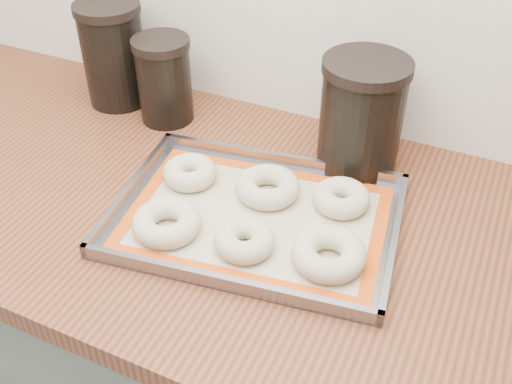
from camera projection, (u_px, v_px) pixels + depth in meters
The scene contains 13 objects.
cabinet at pixel (180, 346), 1.36m from camera, with size 3.00×0.65×0.86m, color slate.
countertop at pixel (161, 192), 1.08m from camera, with size 3.06×0.68×0.04m, color brown.
baking_tray at pixel (256, 217), 0.99m from camera, with size 0.50×0.39×0.03m.
baking_mat at pixel (256, 218), 0.99m from camera, with size 0.46×0.35×0.00m.
bagel_front_left at pixel (167, 223), 0.95m from camera, with size 0.11×0.11×0.04m, color beige.
bagel_front_mid at pixel (244, 240), 0.92m from camera, with size 0.09×0.09×0.04m, color beige.
bagel_front_right at pixel (329, 254), 0.90m from camera, with size 0.11×0.11×0.04m, color beige.
bagel_back_left at pixel (190, 172), 1.06m from camera, with size 0.10×0.10×0.04m, color beige.
bagel_back_mid at pixel (268, 187), 1.02m from camera, with size 0.11×0.11×0.04m, color beige.
bagel_back_right at pixel (341, 198), 1.00m from camera, with size 0.10×0.10×0.04m, color beige.
canister_left at pixel (114, 54), 1.24m from camera, with size 0.13×0.13×0.21m.
canister_mid at pixel (164, 80), 1.19m from camera, with size 0.11×0.11×0.17m.
canister_right at pixel (361, 115), 1.05m from camera, with size 0.15×0.15×0.21m.
Camera 1 is at (0.51, 0.98, 1.55)m, focal length 42.00 mm.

